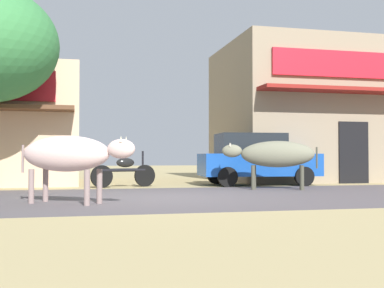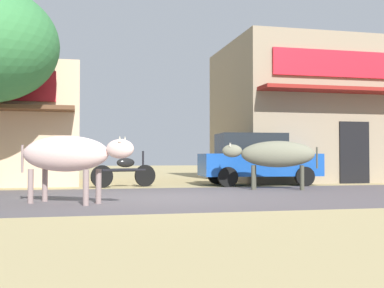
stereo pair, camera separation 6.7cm
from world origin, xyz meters
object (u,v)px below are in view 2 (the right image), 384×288
Objects in this scene: cow_near_brown at (68,155)px; pedestrian_by_shop at (326,156)px; parked_motorcycle at (125,171)px; parked_hatchback_car at (256,159)px; cow_far_dark at (275,155)px.

cow_near_brown is 1.43× the size of pedestrian_by_shop.
parked_hatchback_car is at bearing 1.74° from parked_motorcycle.
cow_near_brown is 6.24m from cow_far_dark.
parked_motorcycle is 0.78× the size of cow_far_dark.
cow_far_dark is at bearing -26.71° from parked_motorcycle.
cow_near_brown is at bearing -107.42° from parked_motorcycle.
parked_hatchback_car is at bearing 83.40° from cow_far_dark.
parked_hatchback_car reaches higher than parked_motorcycle.
parked_hatchback_car reaches higher than cow_far_dark.
cow_near_brown is (-5.74, -5.07, 0.11)m from parked_hatchback_car.
parked_hatchback_car is 1.67× the size of cow_near_brown.
pedestrian_by_shop reaches higher than parked_motorcycle.
cow_near_brown is 10.30m from pedestrian_by_shop.
cow_far_dark is at bearing -96.60° from parked_hatchback_car.
pedestrian_by_shop is at bearing 42.37° from cow_far_dark.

